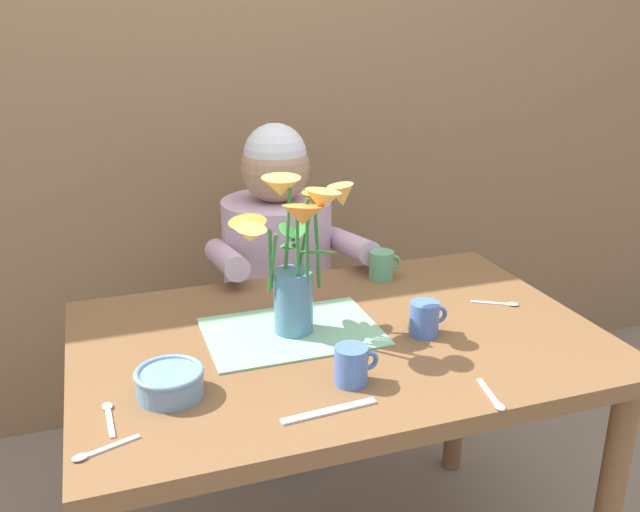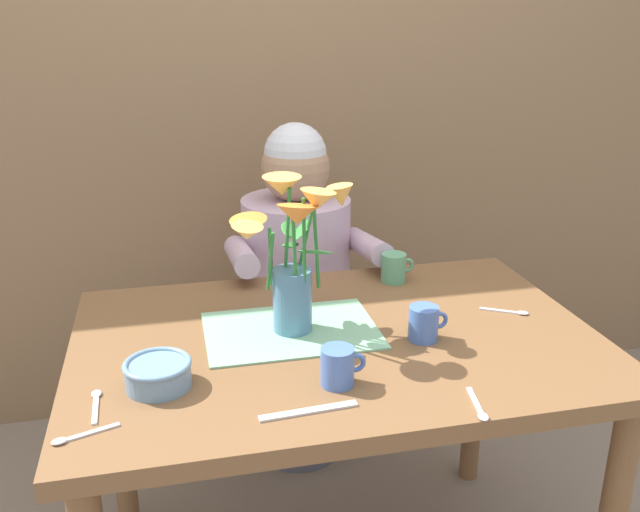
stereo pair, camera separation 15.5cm
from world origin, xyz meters
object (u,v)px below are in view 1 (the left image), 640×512
object	(u,v)px
flower_vase	(293,250)
ceramic_mug	(382,265)
dinner_knife	(329,411)
seated_person	(279,302)
coffee_cup	(425,318)
ceramic_bowl	(170,381)
tea_cup	(352,365)

from	to	relation	value
flower_vase	ceramic_mug	xyz separation A→B (m)	(0.33, 0.25, -0.17)
ceramic_mug	dinner_knife	bearing A→B (deg)	-121.99
seated_person	ceramic_mug	distance (m)	0.45
coffee_cup	seated_person	bearing A→B (deg)	103.44
seated_person	flower_vase	world-z (taller)	seated_person
ceramic_bowl	tea_cup	world-z (taller)	tea_cup
ceramic_mug	coffee_cup	bearing A→B (deg)	-97.85
seated_person	dinner_knife	distance (m)	0.94
flower_vase	dinner_knife	xyz separation A→B (m)	(-0.03, -0.34, -0.20)
coffee_cup	tea_cup	world-z (taller)	same
ceramic_mug	flower_vase	bearing A→B (deg)	-142.90
flower_vase	ceramic_bowl	world-z (taller)	flower_vase
flower_vase	tea_cup	bearing A→B (deg)	-79.89
flower_vase	ceramic_mug	world-z (taller)	flower_vase
ceramic_bowl	ceramic_mug	distance (m)	0.77
flower_vase	seated_person	bearing A→B (deg)	78.13
tea_cup	ceramic_bowl	bearing A→B (deg)	168.38
flower_vase	dinner_knife	bearing A→B (deg)	-95.83
coffee_cup	tea_cup	bearing A→B (deg)	-148.08
dinner_knife	ceramic_mug	world-z (taller)	ceramic_mug
ceramic_bowl	ceramic_mug	xyz separation A→B (m)	(0.64, 0.43, 0.01)
tea_cup	flower_vase	bearing A→B (deg)	100.11
ceramic_bowl	tea_cup	distance (m)	0.36
seated_person	coffee_cup	distance (m)	0.73
seated_person	ceramic_bowl	world-z (taller)	seated_person
dinner_knife	tea_cup	xyz separation A→B (m)	(0.08, 0.09, 0.04)
seated_person	dinner_knife	bearing A→B (deg)	-95.36
ceramic_bowl	seated_person	bearing A→B (deg)	60.47
ceramic_bowl	dinner_knife	size ratio (longest dim) A/B	0.72
seated_person	tea_cup	world-z (taller)	seated_person
coffee_cup	tea_cup	distance (m)	0.28
coffee_cup	tea_cup	xyz separation A→B (m)	(-0.24, -0.15, 0.00)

